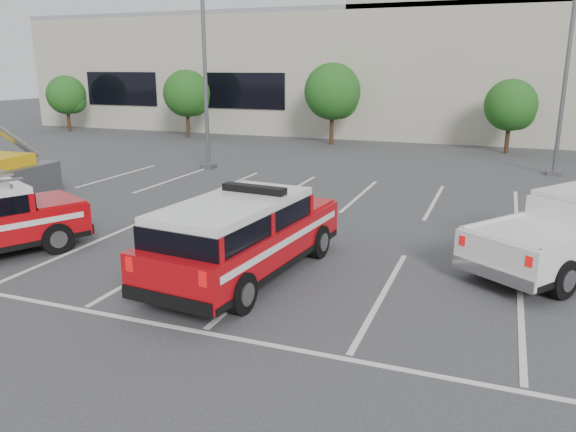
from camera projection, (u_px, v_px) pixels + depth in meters
name	position (u px, v px, depth m)	size (l,w,h in m)	color
ground	(264.00, 278.00, 12.70)	(120.00, 120.00, 0.00)	#353538
stall_markings	(324.00, 227.00, 16.76)	(23.00, 15.00, 0.01)	silver
convention_building	(442.00, 65.00, 40.16)	(60.00, 16.99, 13.20)	#B8B29C
tree_far_left	(68.00, 96.00, 40.53)	(2.77, 2.77, 3.99)	#3F2B19
tree_left	(188.00, 95.00, 37.01)	(3.07, 3.07, 4.42)	#3F2B19
tree_mid_left	(334.00, 94.00, 33.49)	(3.37, 3.37, 4.85)	#3F2B19
tree_mid_right	(512.00, 107.00, 30.18)	(2.77, 2.77, 3.99)	#3F2B19
light_pole_left	(204.00, 53.00, 24.94)	(0.90, 0.60, 10.24)	#59595E
light_pole_mid	(569.00, 53.00, 23.37)	(0.90, 0.60, 10.24)	#59595E
fire_chief_suv	(244.00, 242.00, 12.63)	(2.68, 5.95, 2.03)	#AA080D
white_pickup	(573.00, 238.00, 13.24)	(5.05, 5.95, 1.80)	silver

